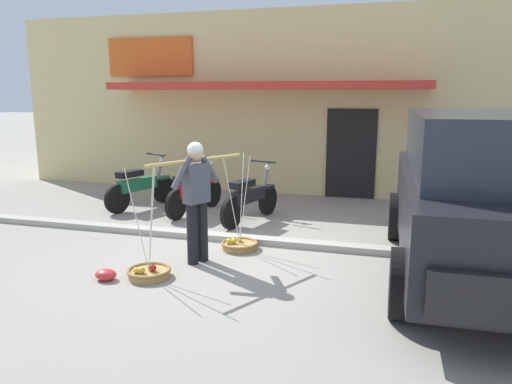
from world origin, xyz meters
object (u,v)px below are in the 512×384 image
fruit_vendor (196,194)px  motorcycle_third_in_row (250,198)px  motorcycle_nearest_shop (140,186)px  motorcycle_second_in_row (194,191)px  plastic_litter_bag (106,275)px  fruit_basket_left_side (239,244)px  fruit_basket_right_side (149,272)px  parked_truck (481,191)px

fruit_vendor → motorcycle_third_in_row: bearing=88.3°
motorcycle_nearest_shop → motorcycle_third_in_row: (2.49, -0.43, 0.00)m
motorcycle_second_in_row → plastic_litter_bag: (0.30, -3.55, -0.38)m
motorcycle_second_in_row → plastic_litter_bag: motorcycle_second_in_row is taller
motorcycle_nearest_shop → motorcycle_second_in_row: (1.25, -0.11, 0.00)m
fruit_vendor → fruit_basket_left_side: bearing=61.9°
motorcycle_third_in_row → fruit_basket_left_side: bearing=-78.9°
motorcycle_third_in_row → plastic_litter_bag: (-0.94, -3.23, -0.38)m
motorcycle_second_in_row → motorcycle_third_in_row: (1.24, -0.32, 0.00)m
fruit_basket_right_side → plastic_litter_bag: bearing=-155.3°
plastic_litter_bag → motorcycle_nearest_shop: bearing=112.9°
fruit_basket_left_side → motorcycle_second_in_row: fruit_basket_left_side is taller
fruit_basket_left_side → motorcycle_nearest_shop: bearing=144.2°
motorcycle_third_in_row → plastic_litter_bag: 3.39m
motorcycle_second_in_row → parked_truck: bearing=-23.5°
fruit_basket_left_side → motorcycle_nearest_shop: (-2.80, 2.02, 0.38)m
fruit_basket_right_side → motorcycle_nearest_shop: size_ratio=0.83×
fruit_vendor → fruit_basket_right_side: fruit_vendor is taller
motorcycle_third_in_row → parked_truck: 4.06m
fruit_vendor → fruit_basket_left_side: size_ratio=1.17×
fruit_basket_right_side → plastic_litter_bag: (-0.49, -0.23, -0.01)m
fruit_vendor → parked_truck: 3.69m
fruit_basket_left_side → fruit_basket_right_side: 1.62m
fruit_vendor → fruit_basket_right_side: size_ratio=1.17×
motorcycle_second_in_row → motorcycle_third_in_row: size_ratio=1.01×
motorcycle_second_in_row → plastic_litter_bag: 3.59m
motorcycle_third_in_row → motorcycle_nearest_shop: bearing=170.2°
motorcycle_nearest_shop → motorcycle_second_in_row: same height
fruit_basket_right_side → motorcycle_second_in_row: 3.44m
motorcycle_third_in_row → parked_truck: bearing=-26.5°
fruit_vendor → plastic_litter_bag: bearing=-132.9°
plastic_litter_bag → fruit_vendor: bearing=47.1°
motorcycle_nearest_shop → motorcycle_third_in_row: 2.53m
parked_truck → plastic_litter_bag: parked_truck is taller
motorcycle_second_in_row → motorcycle_third_in_row: same height
motorcycle_second_in_row → parked_truck: parked_truck is taller
fruit_vendor → motorcycle_second_in_row: bearing=114.2°
fruit_vendor → motorcycle_second_in_row: size_ratio=0.94×
fruit_basket_right_side → plastic_litter_bag: size_ratio=5.18×
fruit_basket_right_side → parked_truck: size_ratio=0.30×
plastic_litter_bag → fruit_basket_right_side: bearing=24.7°
fruit_vendor → plastic_litter_bag: fruit_vendor is taller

